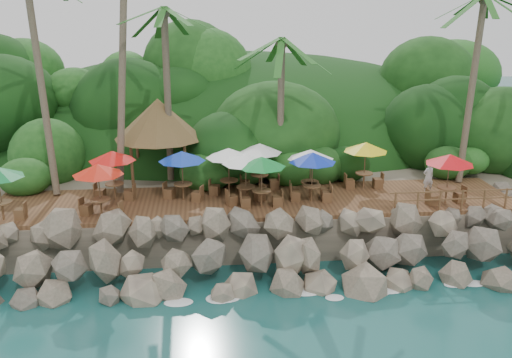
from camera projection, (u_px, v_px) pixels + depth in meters
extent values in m
plane|color=#19514F|center=(270.00, 300.00, 23.33)|extent=(140.00, 140.00, 0.00)
cube|color=gray|center=(242.00, 168.00, 38.21)|extent=(32.00, 25.20, 2.10)
ellipsoid|color=#143811|center=(236.00, 155.00, 45.65)|extent=(44.80, 28.00, 15.40)
cube|color=brown|center=(256.00, 202.00, 28.37)|extent=(26.00, 5.00, 0.20)
ellipsoid|color=white|center=(49.00, 306.00, 22.79)|extent=(1.20, 0.80, 0.06)
ellipsoid|color=white|center=(124.00, 303.00, 23.06)|extent=(1.20, 0.80, 0.06)
ellipsoid|color=white|center=(197.00, 299.00, 23.34)|extent=(1.20, 0.80, 0.06)
ellipsoid|color=white|center=(269.00, 296.00, 23.61)|extent=(1.20, 0.80, 0.06)
ellipsoid|color=white|center=(339.00, 292.00, 23.88)|extent=(1.20, 0.80, 0.06)
ellipsoid|color=white|center=(407.00, 289.00, 24.15)|extent=(1.20, 0.80, 0.06)
ellipsoid|color=white|center=(474.00, 286.00, 24.43)|extent=(1.20, 0.80, 0.06)
cylinder|color=brown|center=(41.00, 84.00, 28.07)|extent=(1.29, 2.27, 11.15)
cylinder|color=brown|center=(122.00, 61.00, 28.35)|extent=(1.25, 3.26, 13.12)
cylinder|color=brown|center=(168.00, 99.00, 29.61)|extent=(0.52, 1.52, 9.26)
ellipsoid|color=#23601E|center=(163.00, 7.00, 28.22)|extent=(6.00, 6.00, 2.40)
cylinder|color=brown|center=(281.00, 113.00, 29.86)|extent=(0.49, 1.11, 7.77)
ellipsoid|color=#23601E|center=(282.00, 38.00, 28.69)|extent=(6.00, 6.00, 2.40)
cylinder|color=brown|center=(471.00, 92.00, 30.12)|extent=(1.27, 1.50, 9.88)
cylinder|color=brown|center=(132.00, 167.00, 29.69)|extent=(0.16, 0.16, 2.40)
cylinder|color=brown|center=(185.00, 166.00, 29.94)|extent=(0.16, 0.16, 2.40)
cylinder|color=brown|center=(138.00, 154.00, 32.35)|extent=(0.16, 0.16, 2.40)
cylinder|color=brown|center=(186.00, 152.00, 32.60)|extent=(0.16, 0.16, 2.40)
cone|color=brown|center=(158.00, 119.00, 30.45)|extent=(4.86, 4.86, 2.20)
cylinder|color=brown|center=(364.00, 181.00, 30.01)|extent=(0.09, 0.09, 0.82)
cylinder|color=brown|center=(364.00, 173.00, 29.88)|extent=(0.93, 0.93, 0.06)
cylinder|color=brown|center=(365.00, 166.00, 29.76)|extent=(0.06, 0.06, 2.45)
cone|color=yellow|center=(366.00, 147.00, 29.45)|extent=(2.34, 2.34, 0.50)
cube|color=brown|center=(349.00, 184.00, 29.98)|extent=(0.47, 0.47, 0.51)
cube|color=brown|center=(378.00, 183.00, 30.13)|extent=(0.47, 0.47, 0.51)
cylinder|color=brown|center=(262.00, 199.00, 27.25)|extent=(0.09, 0.09, 0.82)
cylinder|color=brown|center=(262.00, 190.00, 27.12)|extent=(0.93, 0.93, 0.06)
cylinder|color=brown|center=(262.00, 183.00, 27.01)|extent=(0.06, 0.06, 2.45)
cone|color=#0D7A2B|center=(262.00, 162.00, 26.69)|extent=(2.34, 2.34, 0.50)
cube|color=brown|center=(246.00, 202.00, 27.23)|extent=(0.47, 0.47, 0.51)
cube|color=brown|center=(277.00, 201.00, 27.36)|extent=(0.47, 0.47, 0.51)
cylinder|color=brown|center=(115.00, 192.00, 28.28)|extent=(0.09, 0.09, 0.82)
cylinder|color=brown|center=(114.00, 184.00, 28.15)|extent=(0.93, 0.93, 0.06)
cylinder|color=brown|center=(114.00, 176.00, 28.03)|extent=(0.06, 0.06, 2.45)
cone|color=red|center=(112.00, 156.00, 27.72)|extent=(2.34, 2.34, 0.50)
cube|color=brown|center=(100.00, 194.00, 28.41)|extent=(0.55, 0.55, 0.51)
cube|color=brown|center=(130.00, 195.00, 28.24)|extent=(0.55, 0.55, 0.51)
cylinder|color=brown|center=(183.00, 192.00, 28.23)|extent=(0.09, 0.09, 0.82)
cylinder|color=brown|center=(183.00, 184.00, 28.10)|extent=(0.93, 0.93, 0.06)
cylinder|color=brown|center=(183.00, 177.00, 27.98)|extent=(0.06, 0.06, 2.45)
cone|color=#0D31AA|center=(182.00, 156.00, 27.67)|extent=(2.34, 2.34, 0.50)
cube|color=brown|center=(169.00, 193.00, 28.50)|extent=(0.61, 0.61, 0.51)
cube|color=brown|center=(198.00, 196.00, 28.05)|extent=(0.61, 0.61, 0.51)
cylinder|color=brown|center=(260.00, 182.00, 29.77)|extent=(0.09, 0.09, 0.82)
cylinder|color=brown|center=(260.00, 175.00, 29.64)|extent=(0.93, 0.93, 0.06)
cylinder|color=brown|center=(260.00, 167.00, 29.52)|extent=(0.06, 0.06, 2.45)
cone|color=white|center=(260.00, 148.00, 29.20)|extent=(2.34, 2.34, 0.50)
cube|color=brown|center=(245.00, 185.00, 29.73)|extent=(0.47, 0.47, 0.51)
cube|color=brown|center=(274.00, 184.00, 29.90)|extent=(0.47, 0.47, 0.51)
cylinder|color=brown|center=(310.00, 190.00, 28.57)|extent=(0.09, 0.09, 0.82)
cylinder|color=brown|center=(310.00, 182.00, 28.44)|extent=(0.93, 0.93, 0.06)
cylinder|color=brown|center=(310.00, 174.00, 28.32)|extent=(0.06, 0.06, 2.45)
cone|color=white|center=(311.00, 154.00, 28.00)|extent=(2.34, 2.34, 0.50)
cube|color=brown|center=(294.00, 192.00, 28.66)|extent=(0.54, 0.54, 0.51)
cube|color=brown|center=(325.00, 193.00, 28.57)|extent=(0.54, 0.54, 0.51)
cylinder|color=brown|center=(101.00, 208.00, 26.02)|extent=(0.09, 0.09, 0.82)
cylinder|color=brown|center=(100.00, 199.00, 25.90)|extent=(0.93, 0.93, 0.06)
cylinder|color=brown|center=(100.00, 191.00, 25.78)|extent=(0.06, 0.06, 2.45)
cone|color=red|center=(98.00, 169.00, 25.46)|extent=(2.34, 2.34, 0.50)
cube|color=brown|center=(86.00, 210.00, 26.25)|extent=(0.60, 0.60, 0.51)
cube|color=brown|center=(117.00, 213.00, 25.89)|extent=(0.60, 0.60, 0.51)
cylinder|color=brown|center=(446.00, 196.00, 27.69)|extent=(0.09, 0.09, 0.82)
cylinder|color=brown|center=(447.00, 187.00, 27.56)|extent=(0.93, 0.93, 0.06)
cylinder|color=brown|center=(448.00, 180.00, 27.45)|extent=(0.06, 0.06, 2.45)
cone|color=red|center=(450.00, 159.00, 27.13)|extent=(2.34, 2.34, 0.50)
cube|color=brown|center=(432.00, 200.00, 27.55)|extent=(0.54, 0.54, 0.51)
cube|color=brown|center=(459.00, 197.00, 27.93)|extent=(0.54, 0.54, 0.51)
cylinder|color=brown|center=(246.00, 195.00, 27.79)|extent=(0.09, 0.09, 0.82)
cylinder|color=brown|center=(246.00, 187.00, 27.66)|extent=(0.93, 0.93, 0.06)
cylinder|color=brown|center=(246.00, 179.00, 27.55)|extent=(0.06, 0.06, 2.45)
cone|color=white|center=(246.00, 159.00, 27.23)|extent=(2.34, 2.34, 0.50)
cube|color=brown|center=(232.00, 200.00, 27.50)|extent=(0.61, 0.61, 0.51)
cube|color=brown|center=(260.00, 196.00, 28.17)|extent=(0.61, 0.61, 0.51)
cylinder|color=brown|center=(3.00, 211.00, 25.62)|extent=(0.09, 0.09, 0.82)
cylinder|color=brown|center=(2.00, 202.00, 25.50)|extent=(0.93, 0.93, 0.06)
cylinder|color=brown|center=(0.00, 194.00, 25.38)|extent=(0.06, 0.06, 2.45)
cube|color=brown|center=(21.00, 214.00, 25.72)|extent=(0.48, 0.48, 0.51)
cylinder|color=brown|center=(311.00, 193.00, 28.02)|extent=(0.09, 0.09, 0.82)
cylinder|color=brown|center=(312.00, 185.00, 27.89)|extent=(0.93, 0.93, 0.06)
cylinder|color=brown|center=(312.00, 178.00, 27.78)|extent=(0.06, 0.06, 2.45)
cone|color=#0D2AAD|center=(313.00, 157.00, 27.46)|extent=(2.34, 2.34, 0.50)
cube|color=brown|center=(296.00, 196.00, 28.12)|extent=(0.54, 0.54, 0.51)
cube|color=brown|center=(327.00, 197.00, 28.01)|extent=(0.54, 0.54, 0.51)
cylinder|color=brown|center=(229.00, 188.00, 28.82)|extent=(0.09, 0.09, 0.82)
cylinder|color=brown|center=(229.00, 180.00, 28.70)|extent=(0.93, 0.93, 0.06)
cylinder|color=brown|center=(229.00, 173.00, 28.58)|extent=(0.06, 0.06, 2.45)
cone|color=white|center=(229.00, 153.00, 28.26)|extent=(2.34, 2.34, 0.50)
cube|color=brown|center=(215.00, 190.00, 29.01)|extent=(0.58, 0.58, 0.51)
cube|color=brown|center=(244.00, 192.00, 28.73)|extent=(0.58, 0.58, 0.51)
cylinder|color=brown|center=(395.00, 202.00, 26.54)|extent=(0.10, 0.10, 1.00)
cylinder|color=brown|center=(418.00, 201.00, 26.64)|extent=(0.10, 0.10, 1.00)
cylinder|color=brown|center=(440.00, 201.00, 26.74)|extent=(0.10, 0.10, 1.00)
cylinder|color=brown|center=(462.00, 200.00, 26.84)|extent=(0.10, 0.10, 1.00)
cylinder|color=brown|center=(484.00, 199.00, 26.94)|extent=(0.10, 0.10, 1.00)
cylinder|color=brown|center=(506.00, 198.00, 27.04)|extent=(0.10, 0.10, 1.00)
cube|color=brown|center=(452.00, 191.00, 26.66)|extent=(6.10, 0.06, 0.06)
cube|color=brown|center=(451.00, 199.00, 26.78)|extent=(6.10, 0.06, 0.06)
imported|color=silver|center=(428.00, 177.00, 29.16)|extent=(0.69, 0.53, 1.69)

